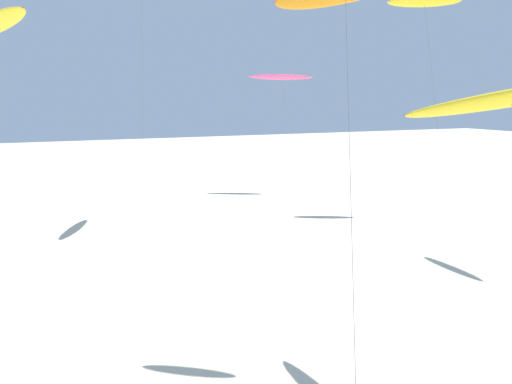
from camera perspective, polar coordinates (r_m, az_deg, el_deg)
name	(u,v)px	position (r m, az deg, el deg)	size (l,w,h in m)	color
flying_kite_3	(512,98)	(16.12, 28.89, 10.07)	(2.77, 9.36, 12.93)	yellow
flying_kite_6	(280,77)	(55.94, 3.01, 13.91)	(7.16, 11.03, 14.90)	#EA5193
flying_kite_7	(424,1)	(45.98, 19.98, 21.14)	(6.31, 8.55, 20.81)	yellow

